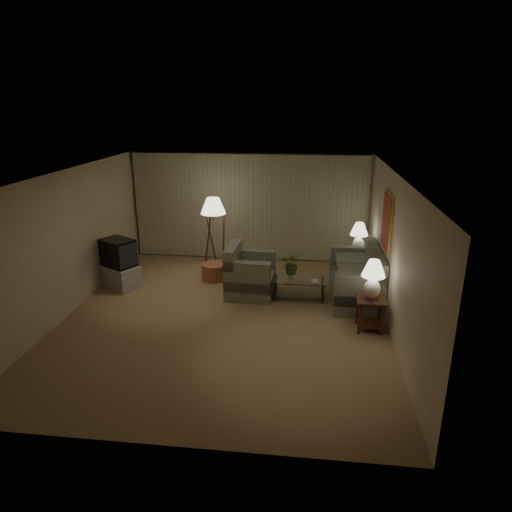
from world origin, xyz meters
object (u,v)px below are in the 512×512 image
Objects in this scene: coffee_table at (299,285)px; ottoman at (214,272)px; floor_lamp at (214,234)px; armchair at (250,275)px; crt_tv at (118,253)px; side_table_far at (357,260)px; vase at (292,275)px; sofa at (355,279)px; tv_cabinet at (121,276)px; side_table_near at (370,308)px; table_lamp_near at (373,276)px; table_lamp_far at (359,235)px.

coffee_table is 2.12m from ottoman.
ottoman is at bearing -80.35° from floor_lamp.
armchair is 1.27× the size of crt_tv.
crt_tv is at bearing -160.49° from ottoman.
ottoman is at bearing -170.57° from side_table_far.
armchair is 7.24× the size of vase.
sofa is 1.98× the size of tv_cabinet.
side_table_near is 0.84× the size of table_lamp_near.
table_lamp_near reaches higher than coffee_table.
table_lamp_far is (0.15, 1.25, 0.59)m from sofa.
vase is at bearing 29.80° from crt_tv.
tv_cabinet reaches higher than coffee_table.
sofa is at bearing 31.41° from crt_tv.
table_lamp_near is 0.84× the size of crt_tv.
vase reaches higher than ottoman.
coffee_table is at bearing 0.00° from vase.
sofa is 1.71× the size of coffee_table.
sofa is 3.20× the size of side_table_near.
tv_cabinet is at bearing -90.71° from sofa.
sofa is 3.46m from floor_lamp.
crt_tv is at bearing 178.24° from coffee_table.
armchair is 2.65m from side_table_far.
crt_tv is at bearing -90.71° from sofa.
side_table_near is 5.39m from crt_tv.
side_table_far reaches higher than coffee_table.
side_table_far is at bearing 90.00° from side_table_near.
sofa is 2.17m from armchair.
floor_lamp is 3.21× the size of ottoman.
coffee_table is at bearing -133.85° from side_table_far.
side_table_near is at bearing -117.39° from armchair.
armchair reaches higher than tv_cabinet.
tv_cabinet is 0.55m from crt_tv.
side_table_far is at bearing 172.68° from sofa.
table_lamp_far is at bearing 44.95° from crt_tv.
floor_lamp reaches higher than tv_cabinet.
vase reaches higher than coffee_table.
side_table_far is at bearing -58.79° from armchair.
armchair is 2.73m from table_lamp_near.
coffee_table is (-1.30, -1.35, -0.13)m from side_table_far.
table_lamp_far reaches higher than side_table_far.
crt_tv is at bearing 165.24° from side_table_near.
table_lamp_near is 5.38m from crt_tv.
floor_lamp is (-3.34, -0.03, -0.07)m from table_lamp_far.
armchair reaches higher than coffee_table.
floor_lamp is at bearing 145.12° from vase.
vase is (-1.45, -1.35, -0.52)m from table_lamp_far.
floor_lamp reaches higher than side_table_near.
crt_tv reaches higher than side_table_far.
side_table_near is at bearing -37.57° from floor_lamp.
table_lamp_far is at bearing -90.00° from side_table_far.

